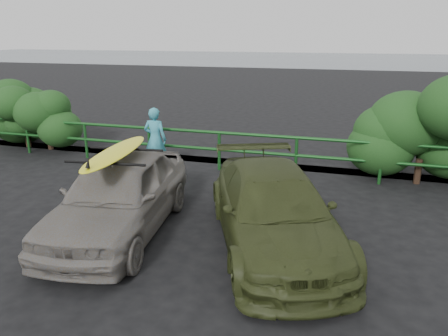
# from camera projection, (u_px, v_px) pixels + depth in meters

# --- Properties ---
(ground) EXTENTS (80.00, 80.00, 0.00)m
(ground) POSITION_uv_depth(u_px,v_px,m) (73.00, 251.00, 7.23)
(ground) COLOR black
(ocean) EXTENTS (200.00, 200.00, 0.00)m
(ocean) POSITION_uv_depth(u_px,v_px,m) (327.00, 58.00, 62.15)
(ocean) COLOR #535F66
(ocean) RESTS_ON ground
(guardrail) EXTENTS (14.00, 0.08, 1.04)m
(guardrail) POSITION_uv_depth(u_px,v_px,m) (184.00, 148.00, 11.66)
(guardrail) COLOR #144918
(guardrail) RESTS_ON ground
(shrub_left) EXTENTS (3.20, 2.40, 2.06)m
(shrub_left) POSITION_uv_depth(u_px,v_px,m) (40.00, 117.00, 13.18)
(shrub_left) COLOR #1E4619
(shrub_left) RESTS_ON ground
(shrub_right) EXTENTS (3.20, 2.40, 2.58)m
(shrub_right) POSITION_uv_depth(u_px,v_px,m) (383.00, 127.00, 10.52)
(shrub_right) COLOR #1E4619
(shrub_right) RESTS_ON ground
(sedan) EXTENTS (2.15, 4.30, 1.41)m
(sedan) POSITION_uv_depth(u_px,v_px,m) (119.00, 195.00, 7.74)
(sedan) COLOR slate
(sedan) RESTS_ON ground
(olive_vehicle) EXTENTS (3.37, 4.80, 1.29)m
(olive_vehicle) POSITION_uv_depth(u_px,v_px,m) (274.00, 210.00, 7.24)
(olive_vehicle) COLOR #313A19
(olive_vehicle) RESTS_ON ground
(man) EXTENTS (0.61, 0.40, 1.66)m
(man) POSITION_uv_depth(u_px,v_px,m) (155.00, 139.00, 11.29)
(man) COLOR teal
(man) RESTS_ON ground
(roof_rack) EXTENTS (1.50, 1.14, 0.05)m
(roof_rack) POSITION_uv_depth(u_px,v_px,m) (116.00, 156.00, 7.53)
(roof_rack) COLOR black
(roof_rack) RESTS_ON sedan
(surfboard) EXTENTS (0.81, 2.52, 0.07)m
(surfboard) POSITION_uv_depth(u_px,v_px,m) (116.00, 152.00, 7.51)
(surfboard) COLOR yellow
(surfboard) RESTS_ON roof_rack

